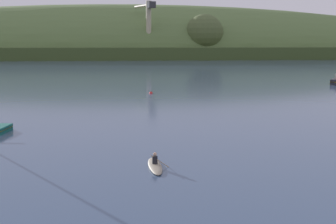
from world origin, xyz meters
The scene contains 4 objects.
far_shoreline_hill centered at (-14.37, 229.06, 0.26)m, with size 440.09×113.00×49.14m.
dockside_crane centered at (-5.47, 193.51, 11.59)m, with size 9.13×15.60×23.28m.
canoe_with_paddler centered at (-6.95, 26.97, 0.10)m, with size 1.51×3.90×1.02m.
mooring_buoy_foreground centered at (-6.56, 66.16, 0.00)m, with size 0.50×0.50×0.58m.
Camera 1 is at (-7.58, -0.04, 7.51)m, focal length 49.83 mm.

